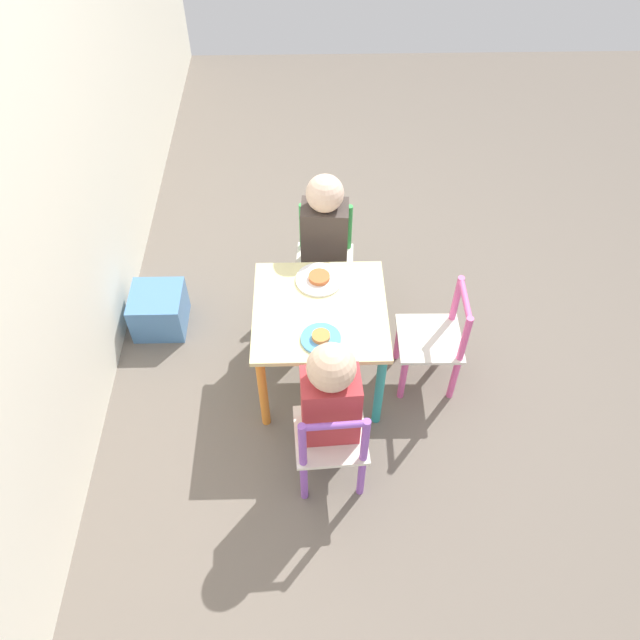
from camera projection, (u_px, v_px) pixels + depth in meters
ground_plane at (320, 376)px, 2.75m from camera, size 6.00×6.00×0.00m
kids_table at (320, 321)px, 2.47m from camera, size 0.52×0.52×0.44m
chair_green at (325, 261)px, 2.88m from camera, size 0.28×0.28×0.51m
chair_purple at (331, 442)px, 2.26m from camera, size 0.28×0.28×0.51m
chair_pink at (435, 340)px, 2.57m from camera, size 0.26×0.26×0.51m
child_right at (324, 238)px, 2.69m from camera, size 0.22×0.21×0.75m
child_left at (330, 399)px, 2.15m from camera, size 0.22×0.21×0.72m
plate_right at (319, 279)px, 2.51m from camera, size 0.19×0.19×0.03m
plate_left at (321, 338)px, 2.31m from camera, size 0.15×0.15×0.03m
storage_bin at (159, 310)px, 2.87m from camera, size 0.23×0.24×0.20m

